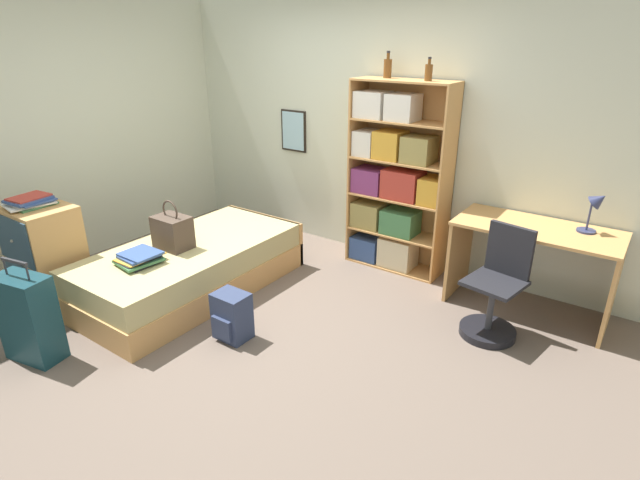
{
  "coord_description": "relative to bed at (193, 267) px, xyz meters",
  "views": [
    {
      "loc": [
        2.62,
        -2.68,
        2.23
      ],
      "look_at": [
        0.57,
        0.21,
        0.75
      ],
      "focal_mm": 28.0,
      "sensor_mm": 36.0,
      "label": 1
    }
  ],
  "objects": [
    {
      "name": "book_stack_on_bed",
      "position": [
        -0.02,
        -0.51,
        0.28
      ],
      "size": [
        0.33,
        0.38,
        0.1
      ],
      "color": "#232328",
      "rests_on": "bed"
    },
    {
      "name": "desk_lamp",
      "position": [
        2.99,
        1.52,
        0.76
      ],
      "size": [
        0.19,
        0.14,
        0.36
      ],
      "color": "navy",
      "rests_on": "desk"
    },
    {
      "name": "desk",
      "position": [
        2.62,
        1.41,
        0.31
      ],
      "size": [
        1.28,
        0.62,
        0.76
      ],
      "color": "tan",
      "rests_on": "ground_plane"
    },
    {
      "name": "handbag",
      "position": [
        -0.06,
        -0.13,
        0.38
      ],
      "size": [
        0.32,
        0.23,
        0.44
      ],
      "color": "#47382D",
      "rests_on": "bed"
    },
    {
      "name": "bottle_green",
      "position": [
        1.07,
        1.59,
        1.7
      ],
      "size": [
        0.07,
        0.07,
        0.24
      ],
      "color": "brown",
      "rests_on": "bookcase"
    },
    {
      "name": "ground_plane",
      "position": [
        0.74,
        -0.02,
        -0.22
      ],
      "size": [
        14.0,
        14.0,
        0.0
      ],
      "primitive_type": "plane",
      "color": "#66564C"
    },
    {
      "name": "bottle_brown",
      "position": [
        1.51,
        1.52,
        1.69
      ],
      "size": [
        0.07,
        0.07,
        0.2
      ],
      "color": "brown",
      "rests_on": "bookcase"
    },
    {
      "name": "bookcase",
      "position": [
        1.22,
        1.54,
        0.64
      ],
      "size": [
        0.97,
        0.35,
        1.84
      ],
      "color": "tan",
      "rests_on": "ground_plane"
    },
    {
      "name": "desk_chair",
      "position": [
        2.49,
        0.87,
        0.07
      ],
      "size": [
        0.46,
        0.46,
        0.88
      ],
      "color": "black",
      "rests_on": "ground_plane"
    },
    {
      "name": "magazine_pile_on_dresser",
      "position": [
        -0.92,
        -0.87,
        0.7
      ],
      "size": [
        0.32,
        0.39,
        0.09
      ],
      "color": "#427A4C",
      "rests_on": "dresser"
    },
    {
      "name": "wall_back",
      "position": [
        0.74,
        1.77,
        1.08
      ],
      "size": [
        10.0,
        0.09,
        2.6
      ],
      "color": "beige",
      "rests_on": "ground_plane"
    },
    {
      "name": "bed",
      "position": [
        0.0,
        0.0,
        0.0
      ],
      "size": [
        1.02,
        2.06,
        0.45
      ],
      "color": "tan",
      "rests_on": "ground_plane"
    },
    {
      "name": "backpack",
      "position": [
        0.86,
        -0.37,
        -0.04
      ],
      "size": [
        0.27,
        0.24,
        0.38
      ],
      "color": "#2D3856",
      "rests_on": "ground_plane"
    },
    {
      "name": "wall_left",
      "position": [
        -1.54,
        -0.02,
        1.08
      ],
      "size": [
        0.06,
        10.0,
        2.6
      ],
      "color": "beige",
      "rests_on": "ground_plane"
    },
    {
      "name": "dresser",
      "position": [
        -0.88,
        -0.86,
        0.21
      ],
      "size": [
        0.59,
        0.48,
        0.88
      ],
      "color": "tan",
      "rests_on": "ground_plane"
    },
    {
      "name": "suitcase",
      "position": [
        -0.14,
        -1.4,
        0.11
      ],
      "size": [
        0.45,
        0.3,
        0.79
      ],
      "color": "#143842",
      "rests_on": "ground_plane"
    }
  ]
}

